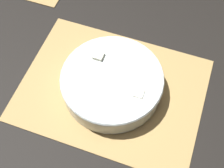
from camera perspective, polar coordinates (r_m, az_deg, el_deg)
name	(u,v)px	position (r m, az deg, el deg)	size (l,w,h in m)	color
ground_plane	(112,90)	(0.89, 0.00, -1.04)	(6.00, 6.00, 0.00)	black
bamboo_mat_center	(112,89)	(0.89, 0.00, -0.94)	(0.51, 0.39, 0.01)	#A8844C
fruit_salad_bowl	(112,82)	(0.86, 0.04, 0.40)	(0.28, 0.28, 0.07)	silver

